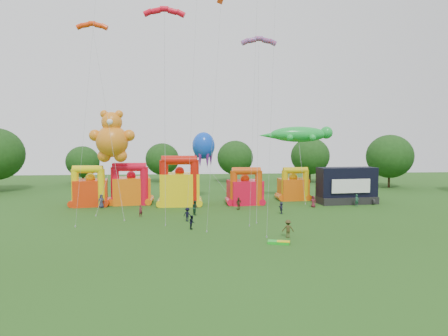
{
  "coord_description": "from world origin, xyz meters",
  "views": [
    {
      "loc": [
        -2.12,
        -33.73,
        9.88
      ],
      "look_at": [
        2.3,
        18.0,
        6.14
      ],
      "focal_mm": 32.0,
      "sensor_mm": 36.0,
      "label": 1
    }
  ],
  "objects": [
    {
      "name": "tree_ring",
      "position": [
        -1.22,
        0.63,
        6.26
      ],
      "size": [
        126.87,
        129.01,
        12.07
      ],
      "color": "#352314",
      "rests_on": "ground"
    },
    {
      "name": "ground",
      "position": [
        0.0,
        0.0,
        0.0
      ],
      "size": [
        160.0,
        160.0,
        0.0
      ],
      "primitive_type": "plane",
      "color": "#244C15",
      "rests_on": "ground"
    },
    {
      "name": "spectator_7",
      "position": [
        22.4,
        22.71,
        0.89
      ],
      "size": [
        0.75,
        0.62,
        1.77
      ],
      "primitive_type": "imported",
      "rotation": [
        0.0,
        0.0,
        0.35
      ],
      "color": "#1C4835",
      "rests_on": "ground"
    },
    {
      "name": "spectator_2",
      "position": [
        -1.49,
        18.05,
        0.95
      ],
      "size": [
        1.05,
        1.15,
        1.9
      ],
      "primitive_type": "imported",
      "rotation": [
        0.0,
        0.0,
        2.02
      ],
      "color": "#163725",
      "rests_on": "ground"
    },
    {
      "name": "bouncy_castle_1",
      "position": [
        -11.16,
        27.91,
        2.42
      ],
      "size": [
        6.2,
        5.3,
        6.39
      ],
      "color": "orange",
      "rests_on": "ground"
    },
    {
      "name": "bouncy_castle_4",
      "position": [
        14.67,
        29.67,
        2.09
      ],
      "size": [
        4.66,
        3.85,
        5.44
      ],
      "color": "#E45A0C",
      "rests_on": "ground"
    },
    {
      "name": "spectator_9",
      "position": [
        7.65,
        5.07,
        0.91
      ],
      "size": [
        1.26,
        0.83,
        1.82
      ],
      "primitive_type": "imported",
      "rotation": [
        0.0,
        0.0,
        3.0
      ],
      "color": "#3D3418",
      "rests_on": "ground"
    },
    {
      "name": "teddy_bear_kite",
      "position": [
        -13.42,
        24.01,
        8.18
      ],
      "size": [
        6.49,
        9.02,
        14.16
      ],
      "color": "orange",
      "rests_on": "ground"
    },
    {
      "name": "bouncy_castle_2",
      "position": [
        -3.69,
        25.81,
        2.84
      ],
      "size": [
        5.84,
        4.73,
        7.52
      ],
      "color": "yellow",
      "rests_on": "ground"
    },
    {
      "name": "spectator_3",
      "position": [
        -2.47,
        13.95,
        0.84
      ],
      "size": [
        1.26,
        1.11,
        1.69
      ],
      "primitive_type": "imported",
      "rotation": [
        0.0,
        0.0,
        2.59
      ],
      "color": "black",
      "rests_on": "ground"
    },
    {
      "name": "spectator_0",
      "position": [
        -14.91,
        24.5,
        0.98
      ],
      "size": [
        1.09,
        0.86,
        1.96
      ],
      "primitive_type": "imported",
      "rotation": [
        0.0,
        0.0,
        0.28
      ],
      "color": "#282C43",
      "rests_on": "ground"
    },
    {
      "name": "gecko_kite",
      "position": [
        15.6,
        29.76,
        9.38
      ],
      "size": [
        12.32,
        7.43,
        12.09
      ],
      "color": "green",
      "rests_on": "ground"
    },
    {
      "name": "spectator_8",
      "position": [
        -1.94,
        9.77,
        0.76
      ],
      "size": [
        0.61,
        0.77,
        1.52
      ],
      "primitive_type": "imported",
      "rotation": [
        0.0,
        0.0,
        1.53
      ],
      "color": "black",
      "rests_on": "ground"
    },
    {
      "name": "octopus_kite",
      "position": [
        1.88,
        29.94,
        4.46
      ],
      "size": [
        6.71,
        8.51,
        11.17
      ],
      "color": "blue",
      "rests_on": "ground"
    },
    {
      "name": "spectator_4",
      "position": [
        4.64,
        21.23,
        0.88
      ],
      "size": [
        1.08,
        0.97,
        1.76
      ],
      "primitive_type": "imported",
      "rotation": [
        0.0,
        0.0,
        3.79
      ],
      "color": "#3B3517",
      "rests_on": "ground"
    },
    {
      "name": "stage_trailer",
      "position": [
        21.94,
        25.49,
        2.71
      ],
      "size": [
        9.2,
        4.16,
        5.61
      ],
      "color": "black",
      "rests_on": "ground"
    },
    {
      "name": "parafoil_kites",
      "position": [
        -8.1,
        18.85,
        12.84
      ],
      "size": [
        27.41,
        13.17,
        26.95
      ],
      "color": "red",
      "rests_on": "ground"
    },
    {
      "name": "folded_kite_bundle",
      "position": [
        6.26,
        2.89,
        0.14
      ],
      "size": [
        2.2,
        1.52,
        0.31
      ],
      "color": "green",
      "rests_on": "ground"
    },
    {
      "name": "bouncy_castle_3",
      "position": [
        6.21,
        26.0,
        2.19
      ],
      "size": [
        5.42,
        4.65,
        5.74
      ],
      "color": "red",
      "rests_on": "ground"
    },
    {
      "name": "bouncy_castle_0",
      "position": [
        -16.91,
        26.49,
        2.33
      ],
      "size": [
        5.34,
        4.55,
        6.1
      ],
      "color": "red",
      "rests_on": "ground"
    },
    {
      "name": "spectator_5",
      "position": [
        9.93,
        17.93,
        0.78
      ],
      "size": [
        0.48,
        1.46,
        1.57
      ],
      "primitive_type": "imported",
      "rotation": [
        0.0,
        0.0,
        4.7
      ],
      "color": "#282842",
      "rests_on": "ground"
    },
    {
      "name": "spectator_1",
      "position": [
        -8.43,
        17.25,
        0.76
      ],
      "size": [
        0.66,
        0.65,
        1.53
      ],
      "primitive_type": "imported",
      "rotation": [
        0.0,
        0.0,
        0.74
      ],
      "color": "maroon",
      "rests_on": "ground"
    },
    {
      "name": "spectator_6",
      "position": [
        15.7,
        22.38,
        0.86
      ],
      "size": [
        0.99,
        0.96,
        1.71
      ],
      "primitive_type": "imported",
      "rotation": [
        0.0,
        0.0,
        5.58
      ],
      "color": "maroon",
      "rests_on": "ground"
    },
    {
      "name": "diamond_kites",
      "position": [
        -0.69,
        14.89,
        16.56
      ],
      "size": [
        23.2,
        21.19,
        41.0
      ],
      "color": "red",
      "rests_on": "ground"
    }
  ]
}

